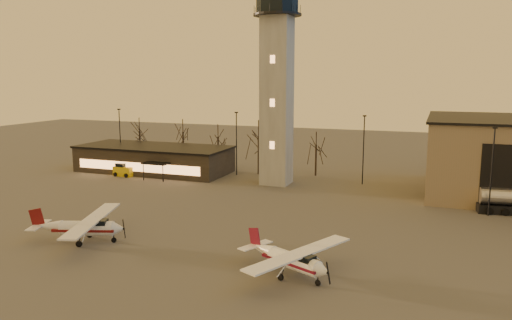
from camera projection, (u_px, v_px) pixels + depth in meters
The scene contains 8 objects.
ground at pixel (175, 248), 46.00m from camera, with size 220.00×220.00×0.00m, color #484542.
control_tower at pixel (277, 72), 71.02m from camera, with size 6.80×6.80×32.60m.
terminal at pixel (154, 159), 82.78m from camera, with size 25.40×12.20×4.30m.
light_poles at pixel (282, 147), 73.58m from camera, with size 58.50×12.25×10.14m.
tree_row at pixel (217, 133), 85.92m from camera, with size 37.20×9.20×8.80m.
cessna_front at pixel (296, 265), 39.11m from camera, with size 9.03×10.81×3.11m.
cessna_rear at pixel (89, 231), 47.45m from camera, with size 9.70×11.91×3.33m.
service_cart at pixel (124, 171), 79.27m from camera, with size 3.39×2.32×2.06m.
Camera 1 is at (22.42, -38.62, 15.62)m, focal length 35.00 mm.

